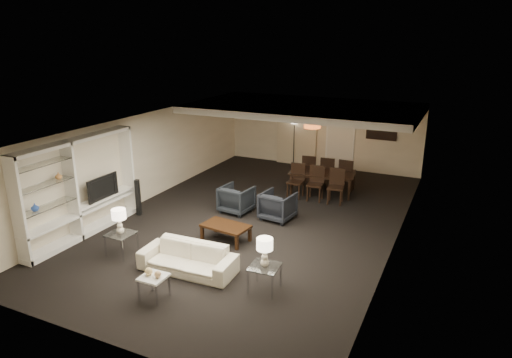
{
  "coord_description": "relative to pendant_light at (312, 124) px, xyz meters",
  "views": [
    {
      "loc": [
        4.66,
        -9.95,
        4.62
      ],
      "look_at": [
        0.0,
        0.0,
        1.1
      ],
      "focal_mm": 32.0,
      "sensor_mm": 36.0,
      "label": 1
    }
  ],
  "objects": [
    {
      "name": "chair_fm",
      "position": [
        0.63,
        -0.18,
        -1.42
      ],
      "size": [
        0.5,
        0.5,
        0.99
      ],
      "primitive_type": null,
      "rotation": [
        0.0,
        0.0,
        3.24
      ],
      "color": "black",
      "rests_on": "floor"
    },
    {
      "name": "dining_table",
      "position": [
        0.63,
        -0.83,
        -1.59
      ],
      "size": [
        2.03,
        1.31,
        0.67
      ],
      "primitive_type": "imported",
      "rotation": [
        0.0,
        0.0,
        0.14
      ],
      "color": "black",
      "rests_on": "floor"
    },
    {
      "name": "armchair_left",
      "position": [
        -1.0,
        -3.25,
        -1.55
      ],
      "size": [
        0.87,
        0.89,
        0.73
      ],
      "primitive_type": "imported",
      "rotation": [
        0.0,
        0.0,
        3.03
      ],
      "color": "black",
      "rests_on": "floor"
    },
    {
      "name": "table_lamp_left",
      "position": [
        -2.1,
        -6.55,
        -1.14
      ],
      "size": [
        0.33,
        0.33,
        0.56
      ],
      "primitive_type": null,
      "rotation": [
        0.0,
        0.0,
        -0.09
      ],
      "color": "beige",
      "rests_on": "side_table_left"
    },
    {
      "name": "ceiling",
      "position": [
        -0.3,
        -3.5,
        0.58
      ],
      "size": [
        7.0,
        11.0,
        0.02
      ],
      "primitive_type": "cube",
      "color": "silver",
      "rests_on": "ground"
    },
    {
      "name": "chair_fl",
      "position": [
        0.03,
        -0.18,
        -1.42
      ],
      "size": [
        0.51,
        0.51,
        0.99
      ],
      "primitive_type": null,
      "rotation": [
        0.0,
        0.0,
        3.26
      ],
      "color": "black",
      "rests_on": "floor"
    },
    {
      "name": "floor",
      "position": [
        -0.3,
        -3.5,
        -1.92
      ],
      "size": [
        11.0,
        11.0,
        0.0
      ],
      "primitive_type": "plane",
      "color": "black",
      "rests_on": "ground"
    },
    {
      "name": "pendant_light",
      "position": [
        0.0,
        0.0,
        0.0
      ],
      "size": [
        0.52,
        0.52,
        0.24
      ],
      "primitive_type": "cylinder",
      "color": "#D8591E",
      "rests_on": "ceiling_soffit"
    },
    {
      "name": "side_table_right",
      "position": [
        1.3,
        -6.55,
        -1.67
      ],
      "size": [
        0.57,
        0.57,
        0.51
      ],
      "primitive_type": null,
      "rotation": [
        0.0,
        0.0,
        0.06
      ],
      "color": "white",
      "rests_on": "floor"
    },
    {
      "name": "chair_nl",
      "position": [
        0.03,
        -1.48,
        -1.42
      ],
      "size": [
        0.46,
        0.46,
        0.99
      ],
      "primitive_type": null,
      "rotation": [
        0.0,
        0.0,
        0.0
      ],
      "color": "black",
      "rests_on": "floor"
    },
    {
      "name": "vase_blue",
      "position": [
        -3.61,
        -7.35,
        -0.77
      ],
      "size": [
        0.16,
        0.16,
        0.17
      ],
      "primitive_type": "imported",
      "color": "#294DB1",
      "rests_on": "media_unit"
    },
    {
      "name": "media_unit",
      "position": [
        -3.61,
        -6.1,
        -0.74
      ],
      "size": [
        0.38,
        3.4,
        2.35
      ],
      "primitive_type": null,
      "color": "white",
      "rests_on": "wall_left"
    },
    {
      "name": "chair_nm",
      "position": [
        0.63,
        -1.48,
        -1.42
      ],
      "size": [
        0.5,
        0.5,
        0.99
      ],
      "primitive_type": null,
      "rotation": [
        0.0,
        0.0,
        0.09
      ],
      "color": "black",
      "rests_on": "floor"
    },
    {
      "name": "chair_fr",
      "position": [
        1.23,
        -0.18,
        -1.42
      ],
      "size": [
        0.48,
        0.48,
        0.99
      ],
      "primitive_type": null,
      "rotation": [
        0.0,
        0.0,
        3.09
      ],
      "color": "black",
      "rests_on": "floor"
    },
    {
      "name": "gold_gourd_b",
      "position": [
        -0.3,
        -7.65,
        -1.41
      ],
      "size": [
        0.13,
        0.13,
        0.13
      ],
      "primitive_type": "sphere",
      "color": "tan",
      "rests_on": "marble_table"
    },
    {
      "name": "ceiling_soffit",
      "position": [
        -0.3,
        0.0,
        0.48
      ],
      "size": [
        7.0,
        4.0,
        0.2
      ],
      "primitive_type": "cube",
      "color": "silver",
      "rests_on": "ceiling"
    },
    {
      "name": "side_table_left",
      "position": [
        -2.1,
        -6.55,
        -1.67
      ],
      "size": [
        0.55,
        0.55,
        0.51
      ],
      "primitive_type": null,
      "rotation": [
        0.0,
        0.0,
        -0.02
      ],
      "color": "white",
      "rests_on": "floor"
    },
    {
      "name": "curtains",
      "position": [
        -1.2,
        1.92,
        -0.72
      ],
      "size": [
        1.5,
        0.12,
        2.4
      ],
      "primitive_type": "cube",
      "color": "beige",
      "rests_on": "wall_back"
    },
    {
      "name": "door",
      "position": [
        0.4,
        1.97,
        -0.87
      ],
      "size": [
        0.9,
        0.05,
        2.1
      ],
      "primitive_type": "cube",
      "color": "silver",
      "rests_on": "wall_back"
    },
    {
      "name": "floor_lamp",
      "position": [
        -1.22,
        1.7,
        -1.02
      ],
      "size": [
        0.34,
        0.34,
        1.79
      ],
      "primitive_type": null,
      "rotation": [
        0.0,
        0.0,
        0.37
      ],
      "color": "black",
      "rests_on": "floor"
    },
    {
      "name": "wall_front",
      "position": [
        -0.3,
        -9.0,
        -0.67
      ],
      "size": [
        7.0,
        0.02,
        2.5
      ],
      "primitive_type": "cube",
      "color": "beige",
      "rests_on": "ground"
    },
    {
      "name": "chair_nr",
      "position": [
        1.23,
        -1.48,
        -1.42
      ],
      "size": [
        0.51,
        0.51,
        0.99
      ],
      "primitive_type": null,
      "rotation": [
        0.0,
        0.0,
        0.13
      ],
      "color": "black",
      "rests_on": "floor"
    },
    {
      "name": "sofa",
      "position": [
        -0.4,
        -6.55,
        -1.63
      ],
      "size": [
        2.0,
        0.85,
        0.58
      ],
      "primitive_type": "imported",
      "rotation": [
        0.0,
        0.0,
        0.04
      ],
      "color": "beige",
      "rests_on": "floor"
    },
    {
      "name": "table_lamp_right",
      "position": [
        1.3,
        -6.55,
        -1.14
      ],
      "size": [
        0.34,
        0.34,
        0.56
      ],
      "primitive_type": null,
      "rotation": [
        0.0,
        0.0,
        0.11
      ],
      "color": "#F4E7CE",
      "rests_on": "side_table_right"
    },
    {
      "name": "vase_amber",
      "position": [
        -3.61,
        -6.65,
        -0.28
      ],
      "size": [
        0.15,
        0.15,
        0.16
      ],
      "primitive_type": "imported",
      "color": "#CC8444",
      "rests_on": "media_unit"
    },
    {
      "name": "painting",
      "position": [
        1.8,
        1.96,
        -0.37
      ],
      "size": [
        0.95,
        0.04,
        0.65
      ],
      "primitive_type": "cube",
      "color": "#142D38",
      "rests_on": "wall_back"
    },
    {
      "name": "floor_speaker",
      "position": [
        -3.25,
        -4.55,
        -1.43
      ],
      "size": [
        0.13,
        0.13,
        0.98
      ],
      "primitive_type": "cube",
      "rotation": [
        0.0,
        0.0,
        0.23
      ],
      "color": "black",
      "rests_on": "floor"
    },
    {
      "name": "wall_right",
      "position": [
        3.2,
        -3.5,
        -0.67
      ],
      "size": [
        0.02,
        11.0,
        2.5
      ],
      "primitive_type": "cube",
      "color": "beige",
      "rests_on": "ground"
    },
    {
      "name": "wall_back",
      "position": [
        -0.3,
        2.0,
        -0.67
      ],
      "size": [
        7.0,
        0.02,
        2.5
      ],
      "primitive_type": "cube",
      "color": "beige",
      "rests_on": "ground"
    },
    {
      "name": "coffee_table",
      "position": [
        -0.4,
        -4.95,
        -1.73
      ],
      "size": [
        1.15,
        0.76,
        0.39
      ],
      "primitive_type": null,
      "rotation": [
        0.0,
        0.0,
        -0.12
      ],
      "color": "black",
      "rests_on": "floor"
    },
    {
      "name": "wall_left",
      "position": [
        -3.8,
        -3.5,
        -0.67
      ],
      "size": [
        0.02,
        11.0,
        2.5
      ],
      "primitive_type": "cube",
      "color": "beige",
      "rests_on": "ground"
    },
    {
      "name": "gold_gourd_a",
      "position": [
        -0.5,
        -7.65,
        -1.4
      ],
      "size": [
        0.14,
        0.14,
        0.14
      ],
      "primitive_type": "sphere",
      "color": "#DEBC75",
      "rests_on": "marble_table"
    },
    {
      "name": "marble_table",
      "position": [
        -0.4,
        -7.65,
        -1.69
      ],
      "size": [
        0.45,
        0.45,
        0.45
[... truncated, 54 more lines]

